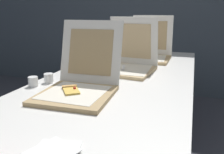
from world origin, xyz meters
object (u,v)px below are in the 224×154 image
Objects in this scene: cup_white_mid at (83,68)px; cup_white_near_center at (49,78)px; table at (118,85)px; pizza_box_back at (149,53)px; cup_white_near_left at (33,82)px; pizza_box_front at (79,84)px; pizza_box_middle at (128,63)px; cup_white_far at (102,61)px; napkin_pile at (53,152)px.

cup_white_near_center is (-0.09, -0.32, 0.00)m from cup_white_mid.
pizza_box_back is at bearing 83.53° from table.
cup_white_mid and cup_white_near_center have the same top height.
cup_white_near_left is (-0.51, -1.04, -0.03)m from pizza_box_back.
pizza_box_front is 1.09m from pizza_box_back.
pizza_box_middle is 7.00× the size of cup_white_near_left.
pizza_box_back is at bearing 87.16° from pizza_box_middle.
cup_white_far reaches higher than napkin_pile.
cup_white_near_left reaches higher than table.
cup_white_near_center is 0.62m from cup_white_far.
pizza_box_back is at bearing 76.96° from pizza_box_front.
cup_white_far is 1.32m from napkin_pile.
cup_white_mid is at bearing -150.03° from pizza_box_middle.
cup_white_near_center is (-0.39, -0.46, -0.03)m from pizza_box_middle.
table is at bearing 94.04° from napkin_pile.
cup_white_far is at bearing 76.66° from cup_white_near_left.
table is 4.80× the size of pizza_box_front.
pizza_box_middle is 0.49m from pizza_box_back.
cup_white_near_left is 1.00× the size of cup_white_far.
cup_white_near_left is 0.73m from cup_white_far.
pizza_box_middle reaches higher than pizza_box_front.
pizza_box_front is 0.30m from cup_white_near_center.
pizza_box_front is (-0.11, -0.36, 0.10)m from table.
pizza_box_front is 8.46× the size of cup_white_near_center.
napkin_pile reaches higher than table.
table is 40.59× the size of cup_white_near_left.
pizza_box_back reaches higher than napkin_pile.
table is 0.90m from napkin_pile.
pizza_box_front is 2.70× the size of napkin_pile.
cup_white_near_center and cup_white_near_left have the same top height.
cup_white_near_left is at bearing -123.05° from pizza_box_middle.
pizza_box_back reaches higher than pizza_box_middle.
pizza_box_middle reaches higher than napkin_pile.
pizza_box_front is at bearing -99.15° from pizza_box_back.
cup_white_near_center is at bearing -125.29° from pizza_box_middle.
pizza_box_middle is at bearing -97.38° from pizza_box_back.
pizza_box_front is at bearing -4.98° from cup_white_near_left.
napkin_pile is (0.33, -1.28, -0.03)m from cup_white_far.
napkin_pile is (-0.02, -1.61, -0.05)m from pizza_box_back.
cup_white_near_left is at bearing -115.20° from pizza_box_back.
table is at bearing -95.51° from pizza_box_back.
table is 0.55m from cup_white_near_left.
pizza_box_middle is 1.12m from napkin_pile.
cup_white_far is at bearing 78.76° from cup_white_near_center.
pizza_box_back is at bearing 63.84° from cup_white_near_left.
pizza_box_middle is (0.01, 0.22, 0.10)m from table.
pizza_box_middle is 0.71m from cup_white_near_left.
cup_white_mid and cup_white_far have the same top height.
pizza_box_back is (0.19, 1.07, 0.00)m from pizza_box_front.
pizza_box_middle is 7.00× the size of cup_white_mid.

